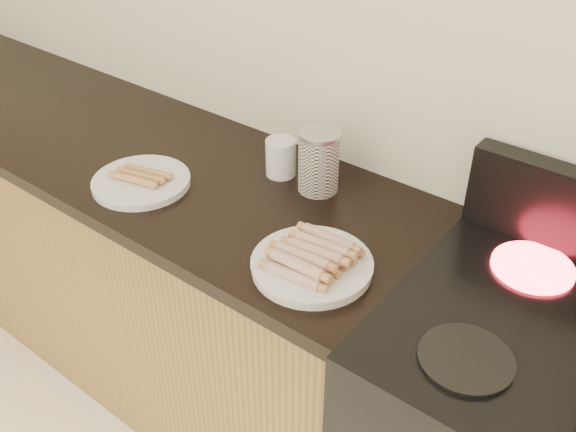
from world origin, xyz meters
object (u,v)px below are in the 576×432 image
Objects in this scene: side_plate at (141,182)px; canister at (319,161)px; main_plate at (312,266)px; mug at (281,157)px.

side_plate is 0.48m from canister.
side_plate is at bearing 179.30° from main_plate.
main_plate is 0.42m from mug.
main_plate is at bearing -0.70° from side_plate.
main_plate is 0.57m from side_plate.
side_plate is 1.55× the size of canister.
mug is at bearing 179.50° from canister.
canister is 1.64× the size of mug.
mug is at bearing 46.65° from side_plate.
mug is (-0.13, 0.00, -0.03)m from canister.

